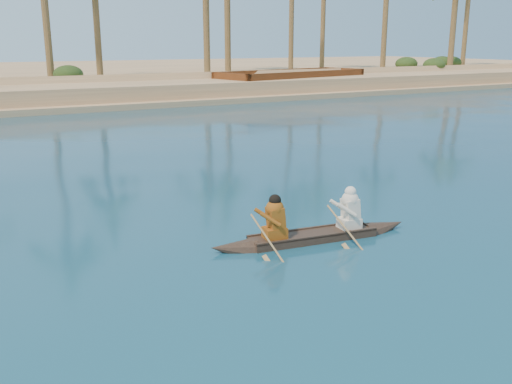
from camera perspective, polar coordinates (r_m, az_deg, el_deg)
ground at (r=11.95m, az=-23.25°, el=-5.79°), size 160.00×160.00×0.00m
canoe at (r=11.76m, az=5.71°, el=-3.73°), size 4.45×1.15×1.22m
barge_right at (r=45.65m, az=3.59°, el=10.74°), size 13.15×6.65×2.09m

